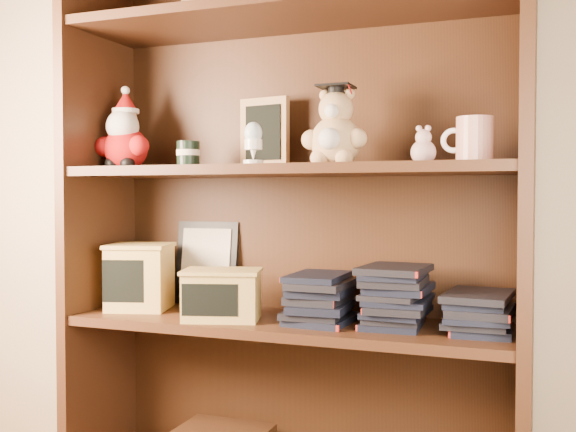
# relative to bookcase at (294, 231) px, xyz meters

# --- Properties ---
(bookcase) EXTENTS (1.20, 0.35, 1.60)m
(bookcase) POSITION_rel_bookcase_xyz_m (0.00, 0.00, 0.00)
(bookcase) COLOR #3D2111
(bookcase) RESTS_ON ground
(shelf_lower) EXTENTS (1.14, 0.33, 0.02)m
(shelf_lower) POSITION_rel_bookcase_xyz_m (0.00, -0.05, -0.24)
(shelf_lower) COLOR #3D2111
(shelf_lower) RESTS_ON ground
(shelf_upper) EXTENTS (1.14, 0.33, 0.02)m
(shelf_upper) POSITION_rel_bookcase_xyz_m (0.00, -0.05, 0.16)
(shelf_upper) COLOR #3D2111
(shelf_upper) RESTS_ON ground
(santa_plush) EXTENTS (0.17, 0.12, 0.24)m
(santa_plush) POSITION_rel_bookcase_xyz_m (-0.49, -0.06, 0.26)
(santa_plush) COLOR #A50F0F
(santa_plush) RESTS_ON shelf_upper
(teachers_tin) EXTENTS (0.06, 0.06, 0.07)m
(teachers_tin) POSITION_rel_bookcase_xyz_m (-0.29, -0.05, 0.21)
(teachers_tin) COLOR black
(teachers_tin) RESTS_ON shelf_upper
(chalkboard_plaque) EXTENTS (0.15, 0.10, 0.20)m
(chalkboard_plaque) POSITION_rel_bookcase_xyz_m (-0.11, 0.06, 0.27)
(chalkboard_plaque) COLOR #9E7547
(chalkboard_plaque) RESTS_ON shelf_upper
(egg_cup) EXTENTS (0.05, 0.05, 0.11)m
(egg_cup) POSITION_rel_bookcase_xyz_m (-0.06, -0.13, 0.23)
(egg_cup) COLOR white
(egg_cup) RESTS_ON shelf_upper
(grad_teddy_bear) EXTENTS (0.17, 0.15, 0.21)m
(grad_teddy_bear) POSITION_rel_bookcase_xyz_m (0.13, -0.06, 0.25)
(grad_teddy_bear) COLOR tan
(grad_teddy_bear) RESTS_ON shelf_upper
(pink_figurine) EXTENTS (0.06, 0.06, 0.10)m
(pink_figurine) POSITION_rel_bookcase_xyz_m (0.35, -0.05, 0.21)
(pink_figurine) COLOR #D3A7A3
(pink_figurine) RESTS_ON shelf_upper
(teacher_mug) EXTENTS (0.12, 0.09, 0.11)m
(teacher_mug) POSITION_rel_bookcase_xyz_m (0.47, -0.05, 0.22)
(teacher_mug) COLOR silver
(teacher_mug) RESTS_ON shelf_upper
(certificate_frame) EXTENTS (0.20, 0.05, 0.24)m
(certificate_frame) POSITION_rel_bookcase_xyz_m (-0.31, 0.09, -0.11)
(certificate_frame) COLOR black
(certificate_frame) RESTS_ON shelf_lower
(treats_box) EXTENTS (0.21, 0.21, 0.18)m
(treats_box) POSITION_rel_bookcase_xyz_m (-0.45, -0.05, -0.13)
(treats_box) COLOR tan
(treats_box) RESTS_ON shelf_lower
(pencils_box) EXTENTS (0.23, 0.19, 0.13)m
(pencils_box) POSITION_rel_bookcase_xyz_m (-0.16, -0.12, -0.16)
(pencils_box) COLOR tan
(pencils_box) RESTS_ON shelf_lower
(book_stack_left) EXTENTS (0.14, 0.20, 0.11)m
(book_stack_left) POSITION_rel_bookcase_xyz_m (0.09, -0.05, -0.17)
(book_stack_left) COLOR black
(book_stack_left) RESTS_ON shelf_lower
(book_stack_mid) EXTENTS (0.14, 0.20, 0.16)m
(book_stack_mid) POSITION_rel_bookcase_xyz_m (0.29, -0.05, -0.15)
(book_stack_mid) COLOR black
(book_stack_mid) RESTS_ON shelf_lower
(book_stack_right) EXTENTS (0.14, 0.20, 0.10)m
(book_stack_right) POSITION_rel_bookcase_xyz_m (0.48, -0.05, -0.18)
(book_stack_right) COLOR black
(book_stack_right) RESTS_ON shelf_lower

